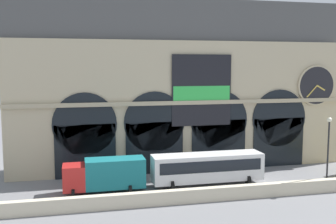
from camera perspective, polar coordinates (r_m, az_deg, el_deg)
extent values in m
plane|color=slate|center=(40.28, 4.69, -10.28)|extent=(200.00, 200.00, 0.00)
cube|color=beige|center=(35.67, 7.15, -11.55)|extent=(90.00, 0.70, 1.20)
cube|color=#BCAD8C|center=(46.09, 1.91, 1.05)|extent=(38.30, 5.27, 14.43)
cube|color=#4C4C4C|center=(46.43, 1.85, 12.84)|extent=(38.30, 4.67, 4.58)
cube|color=black|center=(42.59, -11.75, -5.52)|extent=(6.30, 0.20, 5.67)
cylinder|color=black|center=(42.09, -11.84, -1.74)|extent=(6.63, 0.20, 6.63)
cube|color=black|center=(43.35, -1.93, -5.17)|extent=(6.30, 0.20, 5.67)
cylinder|color=black|center=(42.86, -1.95, -1.46)|extent=(6.63, 0.20, 6.63)
cube|color=black|center=(45.30, 7.28, -4.70)|extent=(6.30, 0.20, 5.67)
cylinder|color=black|center=(44.83, 7.34, -1.15)|extent=(6.63, 0.20, 6.63)
cube|color=black|center=(48.32, 15.53, -4.18)|extent=(6.30, 0.20, 5.67)
cylinder|color=black|center=(47.88, 15.64, -0.85)|extent=(6.63, 0.20, 6.63)
cylinder|color=#BCAD8C|center=(49.83, 20.48, 3.59)|extent=(4.73, 0.25, 4.73)
cylinder|color=black|center=(49.73, 20.56, 3.58)|extent=(4.38, 0.06, 4.38)
cube|color=gold|center=(49.99, 21.09, 3.24)|extent=(1.14, 0.04, 0.72)
cube|color=gold|center=(49.35, 19.95, 2.80)|extent=(1.37, 0.04, 1.43)
cube|color=black|center=(43.70, 4.86, 3.12)|extent=(6.72, 0.12, 7.79)
cube|color=green|center=(43.66, 4.88, 2.43)|extent=(6.45, 0.04, 2.00)
cube|color=tan|center=(43.37, 2.85, 1.36)|extent=(38.30, 0.50, 0.44)
cube|color=red|center=(37.77, -13.33, -9.11)|extent=(2.00, 2.30, 2.30)
cube|color=#19727A|center=(37.86, -7.59, -8.64)|extent=(5.50, 2.30, 2.70)
cylinder|color=black|center=(37.11, -13.45, -11.25)|extent=(0.28, 0.84, 0.84)
cylinder|color=black|center=(39.08, -13.43, -10.33)|extent=(0.28, 0.84, 0.84)
cylinder|color=black|center=(37.38, -5.47, -10.96)|extent=(0.28, 0.84, 0.84)
cylinder|color=black|center=(39.34, -5.87, -10.07)|extent=(0.28, 0.84, 0.84)
cube|color=white|center=(39.67, 5.67, -7.85)|extent=(11.00, 2.50, 2.60)
cube|color=black|center=(38.42, 6.28, -7.80)|extent=(10.12, 0.04, 1.10)
cylinder|color=black|center=(37.95, 0.58, -10.53)|extent=(0.28, 1.00, 1.00)
cylinder|color=black|center=(40.05, -0.18, -9.61)|extent=(0.28, 1.00, 1.00)
cylinder|color=black|center=(40.38, 11.42, -9.60)|extent=(0.28, 1.00, 1.00)
cylinder|color=black|center=(42.36, 10.15, -8.80)|extent=(0.28, 1.00, 1.00)
cylinder|color=black|center=(40.80, 21.94, -5.81)|extent=(0.16, 0.16, 6.50)
sphere|color=#F2EDCC|center=(40.23, 22.15, -1.03)|extent=(0.44, 0.44, 0.44)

